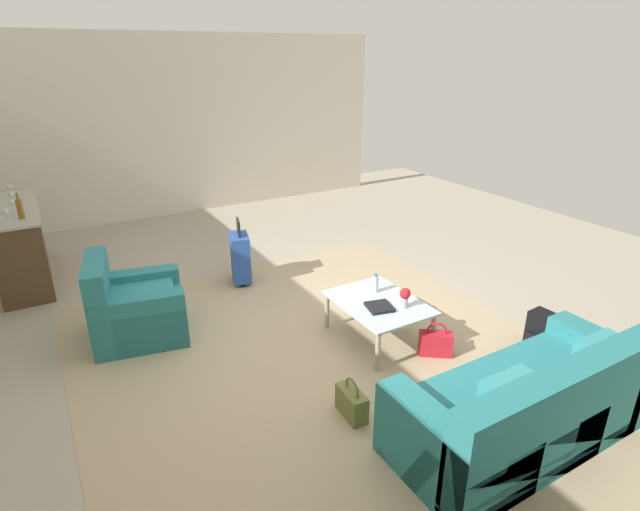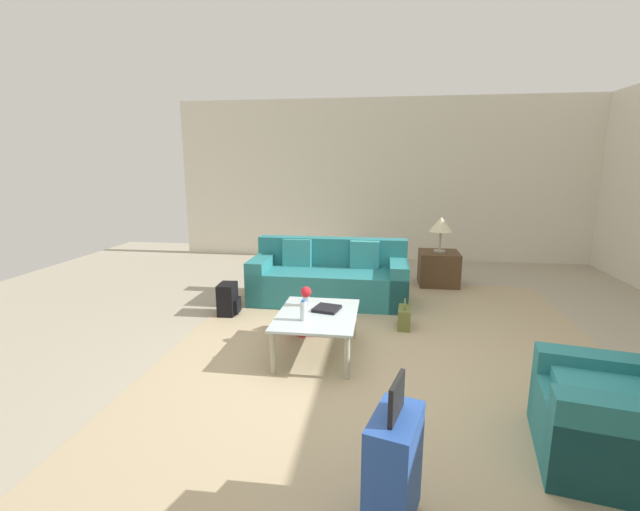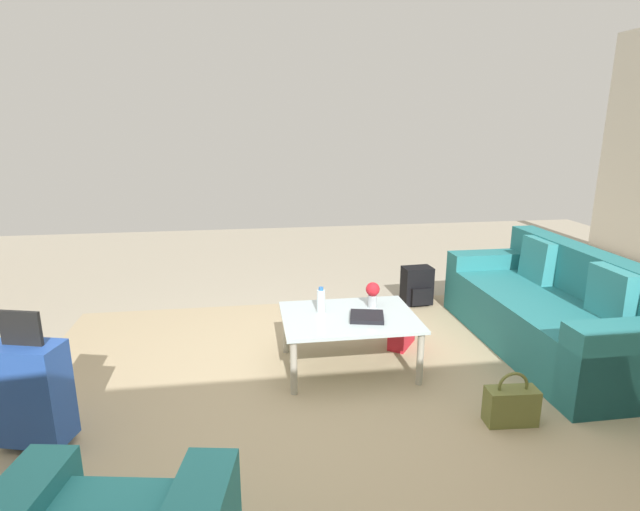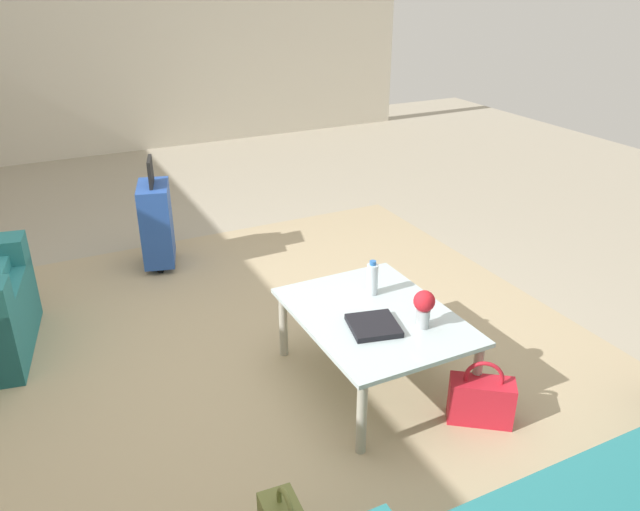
# 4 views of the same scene
# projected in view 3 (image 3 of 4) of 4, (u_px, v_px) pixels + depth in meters

# --- Properties ---
(ground_plane) EXTENTS (12.00, 12.00, 0.00)m
(ground_plane) POSITION_uv_depth(u_px,v_px,m) (305.00, 406.00, 3.36)
(ground_plane) COLOR #A89E89
(area_rug) EXTENTS (5.20, 4.40, 0.01)m
(area_rug) POSITION_uv_depth(u_px,v_px,m) (400.00, 415.00, 3.25)
(area_rug) COLOR tan
(area_rug) RESTS_ON ground
(couch) EXTENTS (0.90, 2.12, 0.84)m
(couch) POSITION_uv_depth(u_px,v_px,m) (556.00, 315.00, 4.17)
(couch) COLOR teal
(couch) RESTS_ON ground
(coffee_table) EXTENTS (1.01, 0.77, 0.43)m
(coffee_table) POSITION_uv_depth(u_px,v_px,m) (349.00, 322.00, 3.80)
(coffee_table) COLOR silver
(coffee_table) RESTS_ON ground
(water_bottle) EXTENTS (0.06, 0.06, 0.20)m
(water_bottle) POSITION_uv_depth(u_px,v_px,m) (321.00, 301.00, 3.83)
(water_bottle) COLOR silver
(water_bottle) RESTS_ON coffee_table
(coffee_table_book) EXTENTS (0.30, 0.29, 0.03)m
(coffee_table_book) POSITION_uv_depth(u_px,v_px,m) (367.00, 317.00, 3.72)
(coffee_table_book) COLOR black
(coffee_table_book) RESTS_ON coffee_table
(flower_vase) EXTENTS (0.11, 0.11, 0.21)m
(flower_vase) POSITION_uv_depth(u_px,v_px,m) (373.00, 292.00, 3.93)
(flower_vase) COLOR #B2B7BC
(flower_vase) RESTS_ON coffee_table
(suitcase_blue) EXTENTS (0.44, 0.32, 0.85)m
(suitcase_blue) POSITION_uv_depth(u_px,v_px,m) (31.00, 392.00, 2.85)
(suitcase_blue) COLOR #2851AD
(suitcase_blue) RESTS_ON ground
(handbag_olive) EXTENTS (0.33, 0.16, 0.36)m
(handbag_olive) POSITION_uv_depth(u_px,v_px,m) (511.00, 405.00, 3.13)
(handbag_olive) COLOR olive
(handbag_olive) RESTS_ON ground
(handbag_red) EXTENTS (0.30, 0.34, 0.36)m
(handbag_red) POSITION_uv_depth(u_px,v_px,m) (402.00, 332.00, 4.24)
(handbag_red) COLOR red
(handbag_red) RESTS_ON ground
(backpack_black) EXTENTS (0.31, 0.27, 0.40)m
(backpack_black) POSITION_uv_depth(u_px,v_px,m) (417.00, 286.00, 5.22)
(backpack_black) COLOR black
(backpack_black) RESTS_ON ground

